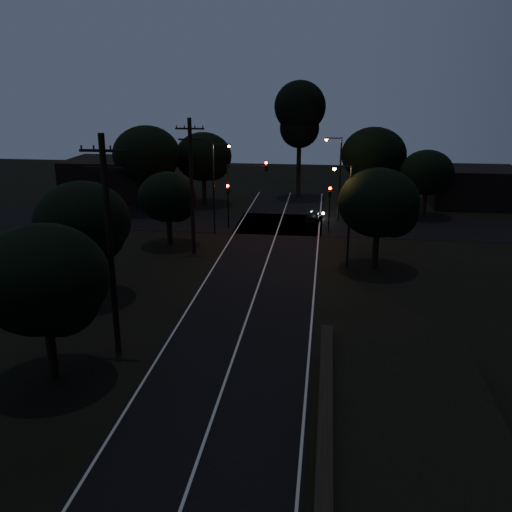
# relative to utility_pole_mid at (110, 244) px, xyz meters

# --- Properties ---
(road_surface) EXTENTS (60.00, 70.00, 0.03)m
(road_surface) POSITION_rel_utility_pole_mid_xyz_m (6.00, 16.12, -5.73)
(road_surface) COLOR black
(road_surface) RESTS_ON ground
(utility_pole_mid) EXTENTS (2.20, 0.30, 11.00)m
(utility_pole_mid) POSITION_rel_utility_pole_mid_xyz_m (0.00, 0.00, 0.00)
(utility_pole_mid) COLOR black
(utility_pole_mid) RESTS_ON ground
(utility_pole_far) EXTENTS (2.20, 0.30, 10.50)m
(utility_pole_far) POSITION_rel_utility_pole_mid_xyz_m (0.00, 17.00, -0.25)
(utility_pole_far) COLOR black
(utility_pole_far) RESTS_ON ground
(tree_left_b) EXTENTS (5.81, 5.81, 7.39)m
(tree_left_b) POSITION_rel_utility_pole_mid_xyz_m (-1.79, -3.12, -0.95)
(tree_left_b) COLOR black
(tree_left_b) RESTS_ON ground
(tree_left_c) EXTENTS (5.87, 5.87, 7.42)m
(tree_left_c) POSITION_rel_utility_pole_mid_xyz_m (-4.29, 6.88, -0.94)
(tree_left_c) COLOR black
(tree_left_c) RESTS_ON ground
(tree_left_d) EXTENTS (4.81, 4.81, 6.10)m
(tree_left_d) POSITION_rel_utility_pole_mid_xyz_m (-2.33, 18.90, -1.79)
(tree_left_d) COLOR black
(tree_left_d) RESTS_ON ground
(tree_far_nw) EXTENTS (6.10, 6.10, 7.73)m
(tree_far_nw) POSITION_rel_utility_pole_mid_xyz_m (-2.78, 34.88, -0.74)
(tree_far_nw) COLOR black
(tree_far_nw) RESTS_ON ground
(tree_far_w) EXTENTS (6.83, 6.83, 8.71)m
(tree_far_w) POSITION_rel_utility_pole_mid_xyz_m (-7.76, 30.86, -0.08)
(tree_far_w) COLOR black
(tree_far_w) RESTS_ON ground
(tree_far_ne) EXTENTS (6.70, 6.70, 8.47)m
(tree_far_ne) POSITION_rel_utility_pole_mid_xyz_m (15.24, 34.86, -0.26)
(tree_far_ne) COLOR black
(tree_far_ne) RESTS_ON ground
(tree_far_e) EXTENTS (5.20, 5.20, 6.59)m
(tree_far_e) POSITION_rel_utility_pole_mid_xyz_m (20.18, 31.90, -1.47)
(tree_far_e) COLOR black
(tree_far_e) RESTS_ON ground
(tree_right_a) EXTENTS (5.78, 5.78, 7.35)m
(tree_right_a) POSITION_rel_utility_pole_mid_xyz_m (14.20, 14.88, -0.97)
(tree_right_a) COLOR black
(tree_right_a) RESTS_ON ground
(tall_pine) EXTENTS (5.73, 5.73, 13.01)m
(tall_pine) POSITION_rel_utility_pole_mid_xyz_m (7.00, 40.00, 3.63)
(tall_pine) COLOR black
(tall_pine) RESTS_ON ground
(building_left) EXTENTS (10.00, 8.00, 4.40)m
(building_left) POSITION_rel_utility_pole_mid_xyz_m (-14.00, 37.00, -3.54)
(building_left) COLOR black
(building_left) RESTS_ON ground
(building_right) EXTENTS (9.00, 7.00, 4.00)m
(building_right) POSITION_rel_utility_pole_mid_xyz_m (26.00, 38.00, -3.74)
(building_right) COLOR black
(building_right) RESTS_ON ground
(signal_left) EXTENTS (0.28, 0.35, 4.10)m
(signal_left) POSITION_rel_utility_pole_mid_xyz_m (1.40, 24.99, -2.90)
(signal_left) COLOR black
(signal_left) RESTS_ON ground
(signal_right) EXTENTS (0.28, 0.35, 4.10)m
(signal_right) POSITION_rel_utility_pole_mid_xyz_m (10.60, 24.99, -2.90)
(signal_right) COLOR black
(signal_right) RESTS_ON ground
(signal_mast) EXTENTS (3.70, 0.35, 6.25)m
(signal_mast) POSITION_rel_utility_pole_mid_xyz_m (3.09, 24.99, -1.40)
(signal_mast) COLOR black
(signal_mast) RESTS_ON ground
(streetlight_a) EXTENTS (1.66, 0.26, 8.00)m
(streetlight_a) POSITION_rel_utility_pole_mid_xyz_m (0.69, 23.00, -1.10)
(streetlight_a) COLOR black
(streetlight_a) RESTS_ON ground
(streetlight_b) EXTENTS (1.66, 0.26, 8.00)m
(streetlight_b) POSITION_rel_utility_pole_mid_xyz_m (11.31, 29.00, -1.10)
(streetlight_b) COLOR black
(streetlight_b) RESTS_ON ground
(streetlight_c) EXTENTS (1.46, 0.26, 7.50)m
(streetlight_c) POSITION_rel_utility_pole_mid_xyz_m (11.83, 15.00, -1.39)
(streetlight_c) COLOR black
(streetlight_c) RESTS_ON ground
(car) EXTENTS (1.79, 3.25, 1.05)m
(car) POSITION_rel_utility_pole_mid_xyz_m (9.20, 28.36, -5.21)
(car) COLOR black
(car) RESTS_ON ground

